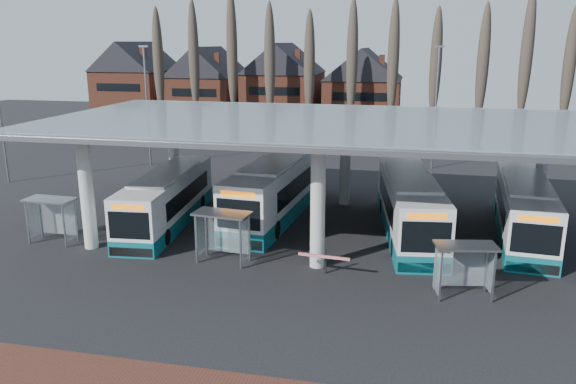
% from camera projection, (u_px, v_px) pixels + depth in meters
% --- Properties ---
extents(ground, '(140.00, 140.00, 0.00)m').
position_uv_depth(ground, '(308.00, 287.00, 24.67)').
color(ground, black).
rests_on(ground, ground).
extents(station_canopy, '(32.00, 16.00, 6.34)m').
position_uv_depth(station_canopy, '(335.00, 132.00, 30.75)').
color(station_canopy, beige).
rests_on(station_canopy, ground).
extents(poplar_row, '(45.10, 1.10, 14.50)m').
position_uv_depth(poplar_row, '(371.00, 60.00, 53.54)').
color(poplar_row, '#473D33').
rests_on(poplar_row, ground).
extents(townhouse_row, '(36.80, 10.30, 12.25)m').
position_uv_depth(townhouse_row, '(246.00, 80.00, 67.91)').
color(townhouse_row, brown).
rests_on(townhouse_row, ground).
extents(lamp_post_a, '(0.80, 0.16, 10.17)m').
position_uv_depth(lamp_post_a, '(147.00, 104.00, 47.77)').
color(lamp_post_a, slate).
rests_on(lamp_post_a, ground).
extents(lamp_post_b, '(0.80, 0.16, 10.17)m').
position_uv_depth(lamp_post_b, '(436.00, 106.00, 46.59)').
color(lamp_post_b, slate).
rests_on(lamp_post_b, ground).
extents(lamp_post_d, '(0.80, 0.16, 10.17)m').
position_uv_depth(lamp_post_d, '(0.00, 113.00, 41.87)').
color(lamp_post_d, slate).
rests_on(lamp_post_d, ground).
extents(bus_0, '(3.40, 11.41, 3.12)m').
position_uv_depth(bus_0, '(168.00, 199.00, 33.04)').
color(bus_0, white).
rests_on(bus_0, ground).
extents(bus_1, '(3.67, 12.87, 3.53)m').
position_uv_depth(bus_1, '(277.00, 189.00, 34.56)').
color(bus_1, white).
rests_on(bus_1, ground).
extents(bus_2, '(4.13, 12.23, 3.33)m').
position_uv_depth(bus_2, '(409.00, 206.00, 31.43)').
color(bus_2, white).
rests_on(bus_2, ground).
extents(bus_3, '(3.42, 11.62, 3.18)m').
position_uv_depth(bus_3, '(524.00, 210.00, 30.95)').
color(bus_3, white).
rests_on(bus_3, ground).
extents(shelter_0, '(2.67, 1.41, 2.43)m').
position_uv_depth(shelter_0, '(52.00, 210.00, 29.94)').
color(shelter_0, gray).
rests_on(shelter_0, ground).
extents(shelter_1, '(2.86, 1.65, 2.53)m').
position_uv_depth(shelter_1, '(224.00, 225.00, 27.23)').
color(shelter_1, gray).
rests_on(shelter_1, ground).
extents(shelter_2, '(2.71, 1.70, 2.34)m').
position_uv_depth(shelter_2, '(464.00, 258.00, 23.45)').
color(shelter_2, gray).
rests_on(shelter_2, ground).
extents(barrier, '(2.40, 0.75, 1.20)m').
position_uv_depth(barrier, '(324.00, 258.00, 25.58)').
color(barrier, black).
rests_on(barrier, ground).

